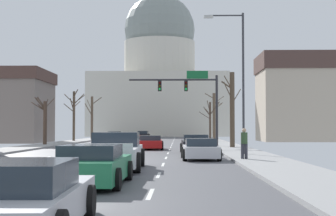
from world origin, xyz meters
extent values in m
cube|color=#4D4D52|center=(0.00, 0.00, -0.03)|extent=(14.00, 180.00, 0.06)
cube|color=yellow|center=(-0.12, 0.00, 0.00)|extent=(0.10, 176.40, 0.00)
cube|color=yellow|center=(0.12, 0.00, 0.00)|extent=(0.10, 176.40, 0.00)
cube|color=silver|center=(3.50, -13.70, 0.00)|extent=(0.12, 2.20, 0.00)
cube|color=silver|center=(3.50, -8.50, 0.00)|extent=(0.12, 2.20, 0.00)
cube|color=silver|center=(3.50, -3.30, 0.00)|extent=(0.12, 2.20, 0.00)
cube|color=silver|center=(3.50, 1.90, 0.00)|extent=(0.12, 2.20, 0.00)
cube|color=silver|center=(3.50, 7.10, 0.00)|extent=(0.12, 2.20, 0.00)
cube|color=silver|center=(3.50, 12.30, 0.00)|extent=(0.12, 2.20, 0.00)
cube|color=silver|center=(3.50, 17.50, 0.00)|extent=(0.12, 2.20, 0.00)
cube|color=silver|center=(3.50, 22.70, 0.00)|extent=(0.12, 2.20, 0.00)
cube|color=silver|center=(3.50, 27.90, 0.00)|extent=(0.12, 2.20, 0.00)
cube|color=silver|center=(3.50, 33.10, 0.00)|extent=(0.12, 2.20, 0.00)
cube|color=silver|center=(3.50, 38.30, 0.00)|extent=(0.12, 2.20, 0.00)
cube|color=silver|center=(3.50, 43.50, 0.00)|extent=(0.12, 2.20, 0.00)
cube|color=silver|center=(3.50, 48.70, 0.00)|extent=(0.12, 2.20, 0.00)
cube|color=silver|center=(3.50, 53.90, 0.00)|extent=(0.12, 2.20, 0.00)
cube|color=silver|center=(3.50, 59.10, 0.00)|extent=(0.12, 2.20, 0.00)
cube|color=silver|center=(3.50, 64.30, 0.00)|extent=(0.12, 2.20, 0.00)
cube|color=silver|center=(-3.50, -3.30, 0.00)|extent=(0.12, 2.20, 0.00)
cube|color=silver|center=(-3.50, 1.90, 0.00)|extent=(0.12, 2.20, 0.00)
cube|color=silver|center=(-3.50, 7.10, 0.00)|extent=(0.12, 2.20, 0.00)
cube|color=silver|center=(-3.50, 12.30, 0.00)|extent=(0.12, 2.20, 0.00)
cube|color=silver|center=(-3.50, 17.50, 0.00)|extent=(0.12, 2.20, 0.00)
cube|color=silver|center=(-3.50, 22.70, 0.00)|extent=(0.12, 2.20, 0.00)
cube|color=silver|center=(-3.50, 27.90, 0.00)|extent=(0.12, 2.20, 0.00)
cube|color=silver|center=(-3.50, 33.10, 0.00)|extent=(0.12, 2.20, 0.00)
cube|color=silver|center=(-3.50, 38.30, 0.00)|extent=(0.12, 2.20, 0.00)
cube|color=silver|center=(-3.50, 43.50, 0.00)|extent=(0.12, 2.20, 0.00)
cube|color=silver|center=(-3.50, 48.70, 0.00)|extent=(0.12, 2.20, 0.00)
cube|color=silver|center=(-3.50, 53.90, 0.00)|extent=(0.12, 2.20, 0.00)
cube|color=silver|center=(-3.50, 59.10, 0.00)|extent=(0.12, 2.20, 0.00)
cube|color=silver|center=(-3.50, 64.30, 0.00)|extent=(0.12, 2.20, 0.00)
cube|color=gray|center=(8.50, 0.00, 0.07)|extent=(3.00, 180.00, 0.14)
cylinder|color=#28282D|center=(7.60, 17.27, 3.28)|extent=(0.22, 0.22, 6.27)
cylinder|color=#28282D|center=(3.70, 17.27, 6.01)|extent=(7.80, 0.16, 0.16)
cube|color=black|center=(4.87, 17.27, 5.45)|extent=(0.32, 0.28, 0.92)
sphere|color=#330504|center=(4.87, 17.11, 5.73)|extent=(0.22, 0.22, 0.22)
sphere|color=#332B05|center=(4.87, 17.11, 5.45)|extent=(0.22, 0.22, 0.22)
sphere|color=#19CC47|center=(4.87, 17.11, 5.17)|extent=(0.22, 0.22, 0.22)
cube|color=black|center=(2.53, 17.27, 5.45)|extent=(0.32, 0.28, 0.92)
sphere|color=#330504|center=(2.53, 17.11, 5.73)|extent=(0.22, 0.22, 0.22)
sphere|color=#332B05|center=(2.53, 17.11, 5.45)|extent=(0.22, 0.22, 0.22)
sphere|color=#19CC47|center=(2.53, 17.11, 5.17)|extent=(0.22, 0.22, 0.22)
cube|color=#146033|center=(5.88, 17.29, 6.46)|extent=(1.90, 0.06, 0.70)
cylinder|color=#333338|center=(8.20, 3.69, 4.48)|extent=(0.14, 0.14, 8.68)
cylinder|color=#333338|center=(7.14, 3.69, 8.67)|extent=(2.12, 0.09, 0.09)
cube|color=#B2B2AD|center=(6.08, 3.69, 8.60)|extent=(0.56, 0.24, 0.16)
cube|color=beige|center=(0.00, 80.38, 6.43)|extent=(28.35, 21.76, 12.86)
cylinder|color=beige|center=(0.00, 80.38, 16.61)|extent=(15.32, 15.32, 7.51)
sphere|color=gray|center=(0.00, 80.38, 23.04)|extent=(15.30, 15.30, 15.30)
cube|color=#B71414|center=(1.95, 13.13, 0.45)|extent=(2.01, 4.38, 0.57)
cube|color=#232D38|center=(1.96, 12.94, 0.92)|extent=(1.70, 2.20, 0.38)
cylinder|color=black|center=(0.98, 14.43, 0.32)|extent=(0.25, 0.65, 0.64)
cylinder|color=black|center=(2.82, 14.50, 0.32)|extent=(0.25, 0.65, 0.64)
cylinder|color=black|center=(1.09, 11.76, 0.32)|extent=(0.25, 0.65, 0.64)
cylinder|color=black|center=(2.92, 11.83, 0.32)|extent=(0.25, 0.65, 0.64)
cube|color=black|center=(5.36, 7.25, 0.51)|extent=(1.88, 4.45, 0.69)
cube|color=#232D38|center=(5.36, 6.82, 1.06)|extent=(1.62, 1.92, 0.42)
cylinder|color=black|center=(4.43, 8.60, 0.32)|extent=(0.23, 0.64, 0.64)
cylinder|color=black|center=(6.23, 8.63, 0.32)|extent=(0.23, 0.64, 0.64)
cylinder|color=black|center=(4.48, 5.86, 0.32)|extent=(0.23, 0.64, 0.64)
cylinder|color=black|center=(6.28, 5.89, 0.32)|extent=(0.23, 0.64, 0.64)
cube|color=silver|center=(5.41, 0.55, 0.45)|extent=(1.91, 4.45, 0.58)
cube|color=#232D38|center=(5.42, 0.28, 0.95)|extent=(1.63, 2.02, 0.41)
cylinder|color=black|center=(4.48, 1.90, 0.32)|extent=(0.24, 0.65, 0.64)
cylinder|color=black|center=(6.28, 1.94, 0.32)|extent=(0.24, 0.65, 0.64)
cylinder|color=black|center=(4.55, -0.83, 0.32)|extent=(0.24, 0.65, 0.64)
cylinder|color=black|center=(6.35, -0.79, 0.32)|extent=(0.24, 0.65, 0.64)
cube|color=silver|center=(1.56, -6.09, 0.58)|extent=(2.21, 5.65, 0.72)
cube|color=#1E2833|center=(1.54, -5.30, 1.24)|extent=(1.95, 1.95, 0.60)
cube|color=silver|center=(1.63, -8.83, 1.05)|extent=(1.90, 0.15, 0.22)
cylinder|color=black|center=(0.48, -4.44, 0.40)|extent=(0.30, 0.81, 0.80)
cylinder|color=black|center=(2.55, -4.38, 0.40)|extent=(0.30, 0.81, 0.80)
cylinder|color=black|center=(0.57, -7.79, 0.40)|extent=(0.30, 0.81, 0.80)
cylinder|color=black|center=(2.64, -7.74, 0.40)|extent=(0.30, 0.81, 0.80)
cube|color=#1E7247|center=(1.64, -11.71, 0.49)|extent=(1.91, 4.56, 0.66)
cube|color=#232D38|center=(1.64, -12.01, 1.02)|extent=(1.65, 2.05, 0.41)
cylinder|color=black|center=(0.74, -10.29, 0.32)|extent=(0.23, 0.64, 0.64)
cylinder|color=black|center=(2.58, -10.32, 0.32)|extent=(0.23, 0.64, 0.64)
cylinder|color=black|center=(0.70, -13.10, 0.32)|extent=(0.23, 0.64, 0.64)
cylinder|color=black|center=(2.54, -13.13, 0.32)|extent=(0.23, 0.64, 0.64)
cube|color=silver|center=(1.67, -18.68, 0.45)|extent=(1.97, 4.70, 0.58)
cube|color=#232D38|center=(1.68, -18.85, 0.97)|extent=(1.66, 2.26, 0.46)
cylinder|color=black|center=(2.52, -17.21, 0.32)|extent=(0.24, 0.65, 0.64)
cube|color=silver|center=(-1.71, 21.50, 0.45)|extent=(2.03, 4.56, 0.57)
cube|color=#232D38|center=(-1.70, 21.67, 0.93)|extent=(1.72, 2.14, 0.40)
cylinder|color=black|center=(-0.83, 20.07, 0.32)|extent=(0.24, 0.65, 0.64)
cylinder|color=black|center=(-2.69, 20.14, 0.32)|extent=(0.24, 0.65, 0.64)
cylinder|color=black|center=(-0.72, 22.85, 0.32)|extent=(0.24, 0.65, 0.64)
cylinder|color=black|center=(-2.58, 22.92, 0.32)|extent=(0.24, 0.65, 0.64)
cube|color=#B71414|center=(-1.59, 35.48, 0.46)|extent=(1.96, 4.49, 0.59)
cube|color=#232D38|center=(-1.59, 35.65, 0.96)|extent=(1.67, 2.19, 0.40)
cylinder|color=black|center=(-0.63, 34.13, 0.32)|extent=(0.24, 0.65, 0.64)
cylinder|color=black|center=(-2.45, 34.07, 0.32)|extent=(0.24, 0.65, 0.64)
cylinder|color=black|center=(-0.72, 36.88, 0.32)|extent=(0.24, 0.65, 0.64)
cylinder|color=black|center=(-2.54, 36.82, 0.32)|extent=(0.24, 0.65, 0.64)
cube|color=silver|center=(-5.16, 44.90, 0.46)|extent=(1.90, 4.41, 0.60)
cube|color=#232D38|center=(-5.15, 45.21, 0.99)|extent=(1.61, 2.19, 0.45)
cylinder|color=black|center=(-4.34, 43.52, 0.32)|extent=(0.24, 0.65, 0.64)
cylinder|color=black|center=(-6.08, 43.58, 0.32)|extent=(0.24, 0.65, 0.64)
cylinder|color=black|center=(-4.24, 46.22, 0.32)|extent=(0.24, 0.65, 0.64)
cylinder|color=black|center=(-5.99, 46.28, 0.32)|extent=(0.24, 0.65, 0.64)
cube|color=black|center=(-1.98, 58.30, 0.44)|extent=(2.04, 4.39, 0.56)
cube|color=#232D38|center=(-1.97, 58.54, 0.95)|extent=(1.72, 1.95, 0.47)
cylinder|color=black|center=(-1.10, 56.93, 0.32)|extent=(0.24, 0.65, 0.64)
cylinder|color=black|center=(-2.97, 57.00, 0.32)|extent=(0.24, 0.65, 0.64)
cylinder|color=black|center=(-1.00, 59.60, 0.32)|extent=(0.24, 0.65, 0.64)
cylinder|color=black|center=(-2.87, 59.67, 0.32)|extent=(0.24, 0.65, 0.64)
cube|color=#B2A38E|center=(18.98, 37.28, 4.48)|extent=(8.54, 8.22, 8.95)
cube|color=#47332D|center=(18.98, 37.28, 10.04)|extent=(8.89, 8.55, 2.19)
cylinder|color=#4C3D2D|center=(8.63, 14.16, 3.23)|extent=(0.40, 0.40, 6.18)
cylinder|color=#4C3D2D|center=(8.26, 13.83, 4.75)|extent=(0.84, 0.77, 1.46)
cylinder|color=#4C3D2D|center=(8.36, 14.71, 5.50)|extent=(0.64, 1.18, 1.30)
cylinder|color=#4C3D2D|center=(9.03, 14.50, 4.36)|extent=(0.87, 0.77, 1.29)
cylinder|color=#4C3D2D|center=(8.21, 14.25, 5.26)|extent=(0.94, 0.29, 0.70)
cylinder|color=brown|center=(-7.80, 41.48, 3.10)|extent=(0.34, 0.34, 5.92)
cylinder|color=brown|center=(-8.22, 41.84, 4.89)|extent=(0.93, 0.81, 1.61)
cylinder|color=brown|center=(-7.67, 41.11, 4.62)|extent=(0.39, 0.85, 0.97)
cylinder|color=brown|center=(-7.95, 41.99, 4.76)|extent=(0.43, 1.12, 0.84)
cylinder|color=brown|center=(-8.22, 41.10, 4.24)|extent=(0.98, 0.90, 1.69)
cylinder|color=brown|center=(-7.08, 41.02, 5.43)|extent=(1.55, 1.03, 1.01)
cylinder|color=#423328|center=(8.06, 34.13, 2.51)|extent=(0.25, 0.25, 4.75)
cylinder|color=#423328|center=(7.41, 34.66, 3.27)|extent=(1.37, 1.12, 0.96)
cylinder|color=#423328|center=(7.73, 33.80, 3.61)|extent=(0.77, 0.77, 0.87)
cylinder|color=#423328|center=(8.62, 33.93, 4.12)|extent=(1.24, 0.53, 1.64)
cylinder|color=#423328|center=(7.66, 34.42, 3.88)|extent=(0.88, 0.67, 0.97)
cylinder|color=#423328|center=(7.85, 33.54, 4.29)|extent=(0.52, 1.27, 1.46)
cylinder|color=brown|center=(-8.76, 34.23, 3.20)|extent=(0.31, 0.31, 6.11)
cylinder|color=brown|center=(-8.52, 34.90, 4.68)|extent=(0.57, 1.40, 0.85)
cylinder|color=brown|center=(-9.26, 33.77, 5.28)|extent=(1.09, 1.03, 1.18)
cylinder|color=brown|center=(-9.34, 33.99, 4.18)|extent=(1.24, 0.60, 1.10)
cylinder|color=brown|center=(-8.03, 33.81, 5.24)|extent=(1.54, 0.94, 1.02)
cylinder|color=brown|center=(-8.17, 34.40, 5.31)|extent=(1.28, 0.45, 1.38)
cylinder|color=brown|center=(-8.46, 33.89, 6.02)|extent=(0.73, 0.81, 0.88)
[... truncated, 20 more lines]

